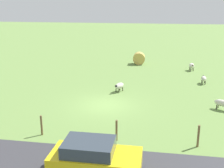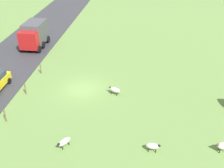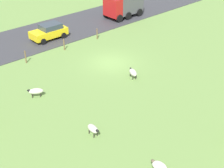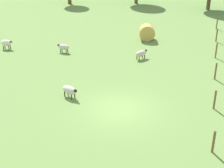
# 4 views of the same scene
# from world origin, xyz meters

# --- Properties ---
(ground_plane) EXTENTS (160.00, 160.00, 0.00)m
(ground_plane) POSITION_xyz_m (0.00, 0.00, 0.00)
(ground_plane) COLOR #6B8E47
(sheep_0) EXTENTS (1.03, 1.22, 0.74)m
(sheep_0) POSITION_xyz_m (-0.46, 8.44, 0.50)
(sheep_0) COLOR beige
(sheep_0) RESTS_ON ground_plane
(sheep_1) EXTENTS (1.12, 0.54, 0.74)m
(sheep_1) POSITION_xyz_m (-7.17, 8.08, 0.50)
(sheep_1) COLOR beige
(sheep_1) RESTS_ON ground_plane
(sheep_2) EXTENTS (1.28, 0.92, 0.78)m
(sheep_2) POSITION_xyz_m (-3.44, 0.56, 0.52)
(sheep_2) COLOR beige
(sheep_2) RESTS_ON ground_plane
(sheep_3) EXTENTS (1.09, 0.68, 0.85)m
(sheep_3) POSITION_xyz_m (-12.39, 7.50, 0.57)
(sheep_3) COLOR silver
(sheep_3) RESTS_ON ground_plane
(hay_bale_1) EXTENTS (1.74, 1.56, 1.47)m
(hay_bale_1) POSITION_xyz_m (-0.98, 13.57, 0.74)
(hay_bale_1) COLOR tan
(hay_bale_1) RESTS_ON ground_plane
(fence_post_0) EXTENTS (0.12, 0.12, 1.21)m
(fence_post_0) POSITION_xyz_m (5.42, -2.78, 0.60)
(fence_post_0) COLOR brown
(fence_post_0) RESTS_ON ground_plane
(fence_post_1) EXTENTS (0.12, 0.12, 1.23)m
(fence_post_1) POSITION_xyz_m (5.42, 1.63, 0.61)
(fence_post_1) COLOR brown
(fence_post_1) RESTS_ON ground_plane
(fence_post_2) EXTENTS (0.12, 0.12, 1.25)m
(fence_post_2) POSITION_xyz_m (5.42, 6.04, 0.63)
(fence_post_2) COLOR brown
(fence_post_2) RESTS_ON ground_plane
(fence_post_3) EXTENTS (0.12, 0.12, 1.28)m
(fence_post_3) POSITION_xyz_m (5.42, 10.45, 0.64)
(fence_post_3) COLOR brown
(fence_post_3) RESTS_ON ground_plane
(fence_post_4) EXTENTS (0.12, 0.12, 1.27)m
(fence_post_4) POSITION_xyz_m (5.42, 14.86, 0.64)
(fence_post_4) COLOR brown
(fence_post_4) RESTS_ON ground_plane
(fence_post_5) EXTENTS (0.12, 0.12, 1.27)m
(fence_post_5) POSITION_xyz_m (5.42, 19.27, 0.64)
(fence_post_5) COLOR brown
(fence_post_5) RESTS_ON ground_plane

